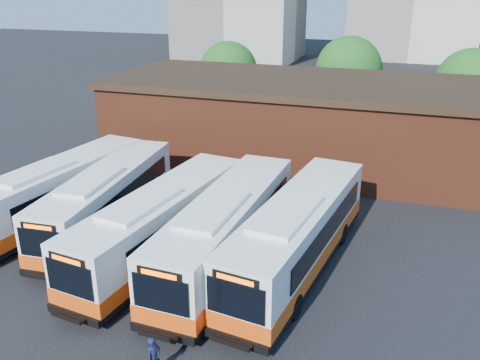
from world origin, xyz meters
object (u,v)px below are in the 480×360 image
(bus_farwest, at_px, (59,193))
(transit_worker, at_px, (154,358))
(bus_mideast, at_px, (227,232))
(bus_east, at_px, (297,238))
(bus_midwest, at_px, (161,226))
(bus_west, at_px, (108,201))

(bus_farwest, xyz_separation_m, transit_worker, (11.39, -9.97, -0.81))
(bus_mideast, xyz_separation_m, bus_east, (3.45, 0.54, 0.02))
(bus_midwest, bearing_deg, bus_west, 163.04)
(bus_farwest, relative_size, bus_midwest, 0.99)
(bus_west, relative_size, transit_worker, 7.96)
(bus_farwest, height_order, bus_east, bus_east)
(bus_mideast, height_order, bus_east, bus_east)
(bus_east, relative_size, transit_worker, 8.55)
(bus_west, distance_m, bus_mideast, 8.01)
(bus_farwest, height_order, bus_mideast, bus_mideast)
(transit_worker, bearing_deg, bus_west, 55.23)
(bus_midwest, height_order, bus_mideast, bus_mideast)
(bus_west, bearing_deg, bus_midwest, -28.65)
(bus_farwest, relative_size, bus_east, 0.95)
(bus_east, distance_m, transit_worker, 9.43)
(bus_midwest, xyz_separation_m, bus_mideast, (3.41, 0.32, 0.04))
(bus_farwest, distance_m, bus_mideast, 11.24)
(bus_farwest, relative_size, transit_worker, 8.13)
(bus_west, xyz_separation_m, bus_mideast, (7.83, -1.67, 0.09))
(bus_mideast, xyz_separation_m, transit_worker, (0.27, -8.30, -0.88))
(bus_farwest, height_order, bus_west, bus_farwest)
(bus_farwest, relative_size, bus_west, 1.02)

